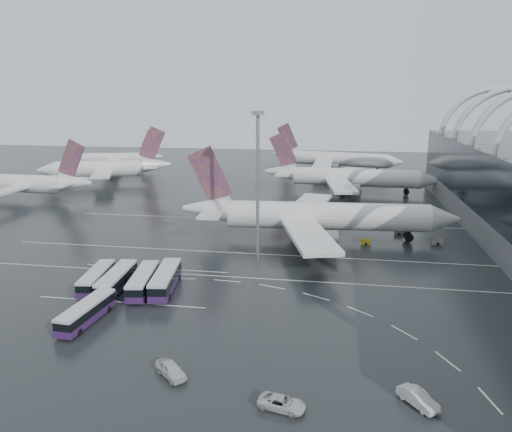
% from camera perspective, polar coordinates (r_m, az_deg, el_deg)
% --- Properties ---
extents(ground, '(420.00, 420.00, 0.00)m').
position_cam_1_polar(ground, '(92.12, 2.88, -6.84)').
color(ground, black).
rests_on(ground, ground).
extents(lane_marking_near, '(120.00, 0.25, 0.01)m').
position_cam_1_polar(lane_marking_near, '(90.27, 2.73, -7.28)').
color(lane_marking_near, silver).
rests_on(lane_marking_near, ground).
extents(lane_marking_mid, '(120.00, 0.25, 0.01)m').
position_cam_1_polar(lane_marking_mid, '(103.38, 3.63, -4.51)').
color(lane_marking_mid, silver).
rests_on(lane_marking_mid, ground).
extents(lane_marking_far, '(120.00, 0.25, 0.01)m').
position_cam_1_polar(lane_marking_far, '(130.16, 4.88, -0.68)').
color(lane_marking_far, silver).
rests_on(lane_marking_far, ground).
extents(bus_bay_line_south, '(28.00, 0.25, 0.01)m').
position_cam_1_polar(bus_bay_line_south, '(83.84, -15.20, -9.48)').
color(bus_bay_line_south, silver).
rests_on(bus_bay_line_south, ground).
extents(bus_bay_line_north, '(28.00, 0.25, 0.01)m').
position_cam_1_polar(bus_bay_line_north, '(97.54, -11.35, -5.91)').
color(bus_bay_line_north, silver).
rests_on(bus_bay_line_north, ground).
extents(airliner_main, '(62.52, 54.77, 21.18)m').
position_cam_1_polar(airliner_main, '(114.04, 6.56, -0.06)').
color(airliner_main, silver).
rests_on(airliner_main, ground).
extents(airliner_gate_b, '(57.92, 51.98, 20.11)m').
position_cam_1_polar(airliner_gate_b, '(170.53, 10.31, 4.33)').
color(airliner_gate_b, silver).
rests_on(airliner_gate_b, ground).
extents(airliner_gate_c, '(55.81, 50.68, 20.03)m').
position_cam_1_polar(airliner_gate_c, '(218.38, 8.81, 6.43)').
color(airliner_gate_c, silver).
rests_on(airliner_gate_c, ground).
extents(jet_remote_west, '(44.14, 35.51, 19.28)m').
position_cam_1_polar(jet_remote_west, '(171.71, -24.49, 3.36)').
color(jet_remote_west, silver).
rests_on(jet_remote_west, ground).
extents(jet_remote_mid, '(46.91, 38.19, 20.92)m').
position_cam_1_polar(jet_remote_mid, '(193.41, -16.59, 5.20)').
color(jet_remote_mid, silver).
rests_on(jet_remote_mid, ground).
extents(jet_remote_far, '(39.85, 32.29, 17.41)m').
position_cam_1_polar(jet_remote_far, '(229.98, -15.43, 6.33)').
color(jet_remote_far, silver).
rests_on(jet_remote_far, ground).
extents(bus_row_near_a, '(4.26, 12.46, 3.01)m').
position_cam_1_polar(bus_row_near_a, '(90.55, -17.77, -6.77)').
color(bus_row_near_a, '#28133E').
rests_on(bus_row_near_a, ground).
extents(bus_row_near_b, '(3.86, 13.23, 3.21)m').
position_cam_1_polar(bus_row_near_b, '(88.52, -15.63, -7.01)').
color(bus_row_near_b, '#28133E').
rests_on(bus_row_near_b, ground).
extents(bus_row_near_c, '(4.85, 13.30, 3.20)m').
position_cam_1_polar(bus_row_near_c, '(86.89, -12.78, -7.24)').
color(bus_row_near_c, '#28133E').
rests_on(bus_row_near_c, ground).
extents(bus_row_near_d, '(4.91, 14.02, 3.38)m').
position_cam_1_polar(bus_row_near_d, '(86.53, -10.31, -7.14)').
color(bus_row_near_d, '#28133E').
rests_on(bus_row_near_d, ground).
extents(bus_row_far_b, '(3.69, 12.25, 2.97)m').
position_cam_1_polar(bus_row_far_b, '(77.75, -18.82, -10.33)').
color(bus_row_far_b, '#28133E').
rests_on(bus_row_far_b, ground).
extents(van_curve_a, '(5.47, 3.37, 1.41)m').
position_cam_1_polar(van_curve_a, '(56.27, 2.96, -20.57)').
color(van_curve_a, silver).
rests_on(van_curve_a, ground).
extents(van_curve_b, '(5.06, 4.89, 1.71)m').
position_cam_1_polar(van_curve_b, '(62.27, -9.70, -16.91)').
color(van_curve_b, silver).
rests_on(van_curve_b, ground).
extents(van_curve_c, '(4.39, 4.95, 1.63)m').
position_cam_1_polar(van_curve_c, '(59.31, 18.04, -19.20)').
color(van_curve_c, silver).
rests_on(van_curve_c, ground).
extents(floodlight_mast, '(2.24, 2.24, 29.28)m').
position_cam_1_polar(floodlight_mast, '(98.19, 0.20, 5.59)').
color(floodlight_mast, gray).
rests_on(floodlight_mast, ground).
extents(gse_cart_belly_a, '(2.10, 1.24, 1.15)m').
position_cam_1_polar(gse_cart_belly_a, '(113.20, 12.44, -2.88)').
color(gse_cart_belly_a, '#AB8C16').
rests_on(gse_cart_belly_a, ground).
extents(gse_cart_belly_b, '(1.99, 1.18, 1.09)m').
position_cam_1_polar(gse_cart_belly_b, '(122.83, 16.00, -1.80)').
color(gse_cart_belly_b, slate).
rests_on(gse_cart_belly_b, ground).
extents(gse_cart_belly_c, '(1.99, 1.17, 1.08)m').
position_cam_1_polar(gse_cart_belly_c, '(110.98, 8.58, -3.06)').
color(gse_cart_belly_c, '#AB8C16').
rests_on(gse_cart_belly_c, ground).
extents(gse_cart_belly_d, '(2.44, 1.44, 1.33)m').
position_cam_1_polar(gse_cart_belly_d, '(117.66, 20.02, -2.72)').
color(gse_cart_belly_d, slate).
rests_on(gse_cart_belly_d, ground).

